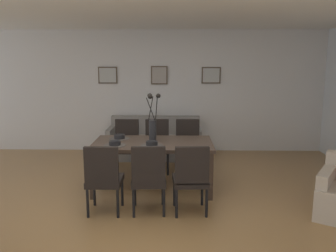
{
  "coord_description": "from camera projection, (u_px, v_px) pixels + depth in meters",
  "views": [
    {
      "loc": [
        0.41,
        -4.37,
        1.95
      ],
      "look_at": [
        0.31,
        0.79,
        0.99
      ],
      "focal_mm": 37.56,
      "sensor_mm": 36.0,
      "label": 1
    }
  ],
  "objects": [
    {
      "name": "ground_plane",
      "position": [
        143.0,
        210.0,
        4.66
      ],
      "size": [
        9.0,
        9.0,
        0.0
      ],
      "primitive_type": "plane",
      "color": "olive"
    },
    {
      "name": "back_wall_panel",
      "position": [
        156.0,
        91.0,
        7.61
      ],
      "size": [
        9.0,
        0.1,
        2.6
      ],
      "primitive_type": "cube",
      "color": "silver",
      "rests_on": "ground"
    },
    {
      "name": "ceiling_panel",
      "position": [
        144.0,
        7.0,
        4.57
      ],
      "size": [
        9.0,
        7.2,
        0.08
      ],
      "primitive_type": "cube",
      "color": "white"
    },
    {
      "name": "dining_table",
      "position": [
        153.0,
        147.0,
        5.33
      ],
      "size": [
        1.8,
        0.98,
        0.74
      ],
      "color": "#3D2D23",
      "rests_on": "ground"
    },
    {
      "name": "dining_chair_near_left",
      "position": [
        104.0,
        176.0,
        4.45
      ],
      "size": [
        0.44,
        0.44,
        0.92
      ],
      "color": "black",
      "rests_on": "ground"
    },
    {
      "name": "dining_chair_near_right",
      "position": [
        126.0,
        143.0,
        6.26
      ],
      "size": [
        0.45,
        0.45,
        0.92
      ],
      "color": "black",
      "rests_on": "ground"
    },
    {
      "name": "dining_chair_far_left",
      "position": [
        149.0,
        176.0,
        4.47
      ],
      "size": [
        0.47,
        0.47,
        0.92
      ],
      "color": "black",
      "rests_on": "ground"
    },
    {
      "name": "dining_chair_far_right",
      "position": [
        157.0,
        143.0,
        6.26
      ],
      "size": [
        0.45,
        0.45,
        0.92
      ],
      "color": "black",
      "rests_on": "ground"
    },
    {
      "name": "dining_chair_mid_left",
      "position": [
        191.0,
        176.0,
        4.46
      ],
      "size": [
        0.47,
        0.47,
        0.92
      ],
      "color": "black",
      "rests_on": "ground"
    },
    {
      "name": "dining_chair_mid_right",
      "position": [
        188.0,
        143.0,
        6.25
      ],
      "size": [
        0.44,
        0.44,
        0.92
      ],
      "color": "black",
      "rests_on": "ground"
    },
    {
      "name": "centerpiece_vase",
      "position": [
        153.0,
        124.0,
        5.26
      ],
      "size": [
        0.21,
        0.23,
        0.73
      ],
      "color": "#232326",
      "rests_on": "dining_table"
    },
    {
      "name": "placemat_near_left",
      "position": [
        115.0,
        145.0,
        5.11
      ],
      "size": [
        0.32,
        0.32,
        0.01
      ],
      "primitive_type": "cylinder",
      "color": "#4C4742",
      "rests_on": "dining_table"
    },
    {
      "name": "bowl_near_left",
      "position": [
        115.0,
        143.0,
        5.1
      ],
      "size": [
        0.17,
        0.17,
        0.07
      ],
      "color": "black",
      "rests_on": "dining_table"
    },
    {
      "name": "placemat_near_right",
      "position": [
        119.0,
        139.0,
        5.54
      ],
      "size": [
        0.32,
        0.32,
        0.01
      ],
      "primitive_type": "cylinder",
      "color": "#4C4742",
      "rests_on": "dining_table"
    },
    {
      "name": "bowl_near_right",
      "position": [
        119.0,
        136.0,
        5.53
      ],
      "size": [
        0.17,
        0.17,
        0.07
      ],
      "color": "black",
      "rests_on": "dining_table"
    },
    {
      "name": "placemat_far_left",
      "position": [
        152.0,
        145.0,
        5.1
      ],
      "size": [
        0.32,
        0.32,
        0.01
      ],
      "primitive_type": "cylinder",
      "color": "#4C4742",
      "rests_on": "dining_table"
    },
    {
      "name": "bowl_far_left",
      "position": [
        152.0,
        143.0,
        5.09
      ],
      "size": [
        0.17,
        0.17,
        0.07
      ],
      "color": "black",
      "rests_on": "dining_table"
    },
    {
      "name": "sofa",
      "position": [
        155.0,
        143.0,
        7.26
      ],
      "size": [
        1.87,
        0.84,
        0.8
      ],
      "color": "gray",
      "rests_on": "ground"
    },
    {
      "name": "framed_picture_left",
      "position": [
        108.0,
        75.0,
        7.5
      ],
      "size": [
        0.41,
        0.03,
        0.36
      ],
      "color": "#473828"
    },
    {
      "name": "framed_picture_center",
      "position": [
        159.0,
        75.0,
        7.48
      ],
      "size": [
        0.35,
        0.03,
        0.39
      ],
      "color": "#473828"
    },
    {
      "name": "framed_picture_right",
      "position": [
        211.0,
        75.0,
        7.46
      ],
      "size": [
        0.4,
        0.03,
        0.35
      ],
      "color": "#473828"
    }
  ]
}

